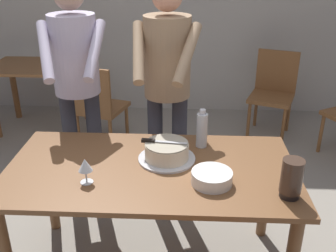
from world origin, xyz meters
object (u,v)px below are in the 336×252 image
(water_bottle, at_px, (202,130))
(person_cutting_cake, at_px, (167,79))
(plate_stack, at_px, (212,178))
(background_table, at_px, (39,79))
(cake_knife, at_px, (155,141))
(hurricane_lamp, at_px, (292,178))
(wine_glass_near, at_px, (85,166))
(person_standing_beside, at_px, (76,76))
(background_chair_1, at_px, (97,105))
(main_dining_table, at_px, (151,183))
(cake_on_platter, at_px, (167,152))
(background_chair_2, at_px, (273,90))

(water_bottle, bearing_deg, person_cutting_cake, 122.63)
(plate_stack, xyz_separation_m, background_table, (-1.77, 2.26, -0.21))
(cake_knife, bearing_deg, background_table, 125.75)
(person_cutting_cake, bearing_deg, water_bottle, -57.37)
(hurricane_lamp, bearing_deg, cake_knife, 153.37)
(background_table, bearing_deg, hurricane_lamp, -47.63)
(person_cutting_cake, bearing_deg, cake_knife, -94.67)
(plate_stack, distance_m, hurricane_lamp, 0.41)
(wine_glass_near, relative_size, person_cutting_cake, 0.08)
(water_bottle, relative_size, person_standing_beside, 0.15)
(background_table, height_order, background_chair_1, background_chair_1)
(plate_stack, bearing_deg, main_dining_table, 155.95)
(hurricane_lamp, relative_size, person_standing_beside, 0.12)
(cake_on_platter, xyz_separation_m, background_chair_2, (1.05, 2.02, -0.31))
(plate_stack, relative_size, water_bottle, 0.88)
(plate_stack, height_order, background_chair_2, background_chair_2)
(hurricane_lamp, distance_m, person_standing_beside, 1.62)
(hurricane_lamp, bearing_deg, person_standing_beside, 144.53)
(wine_glass_near, distance_m, background_table, 2.55)
(background_chair_2, bearing_deg, person_cutting_cake, -126.11)
(cake_knife, relative_size, wine_glass_near, 1.88)
(main_dining_table, relative_size, hurricane_lamp, 7.93)
(background_chair_2, bearing_deg, wine_glass_near, -122.50)
(person_standing_beside, height_order, background_table, person_standing_beside)
(wine_glass_near, xyz_separation_m, background_chair_2, (1.46, 2.29, -0.36))
(hurricane_lamp, relative_size, background_chair_1, 0.23)
(hurricane_lamp, relative_size, person_cutting_cake, 0.12)
(cake_knife, bearing_deg, person_cutting_cake, 85.33)
(wine_glass_near, bearing_deg, cake_knife, 39.00)
(person_standing_beside, relative_size, background_chair_1, 1.91)
(background_chair_1, distance_m, background_chair_2, 1.88)
(cake_on_platter, relative_size, background_chair_1, 0.38)
(water_bottle, height_order, hurricane_lamp, water_bottle)
(background_chair_1, bearing_deg, cake_on_platter, -63.18)
(plate_stack, bearing_deg, person_cutting_cake, 109.33)
(water_bottle, xyz_separation_m, hurricane_lamp, (0.43, -0.53, -0.01))
(main_dining_table, relative_size, background_chair_1, 1.85)
(plate_stack, bearing_deg, hurricane_lamp, -14.86)
(wine_glass_near, height_order, background_chair_2, background_chair_2)
(wine_glass_near, height_order, person_cutting_cake, person_cutting_cake)
(person_cutting_cake, relative_size, person_standing_beside, 1.00)
(water_bottle, relative_size, background_chair_1, 0.28)
(water_bottle, bearing_deg, main_dining_table, -136.99)
(wine_glass_near, bearing_deg, background_chair_1, 101.01)
(cake_on_platter, distance_m, person_cutting_cake, 0.62)
(main_dining_table, distance_m, hurricane_lamp, 0.80)
(plate_stack, bearing_deg, water_bottle, 95.76)
(water_bottle, xyz_separation_m, person_cutting_cake, (-0.24, 0.37, 0.21))
(main_dining_table, height_order, plate_stack, plate_stack)
(cake_knife, distance_m, background_chair_1, 1.69)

